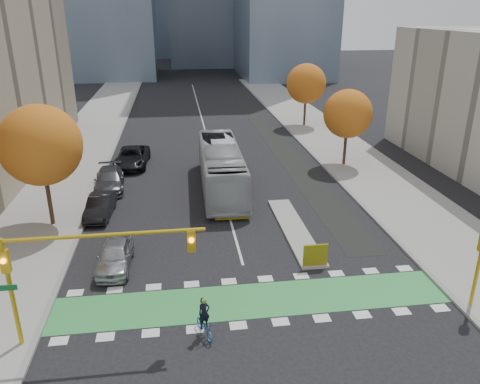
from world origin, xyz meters
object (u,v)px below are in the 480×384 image
object	(u,v)px
traffic_signal_west	(72,261)
parked_car_b	(100,206)
tree_east_far	(306,84)
traffic_signal_east	(480,258)
bus	(221,167)
tree_west	(41,145)
parked_car_c	(109,180)
cyclist	(204,323)
tree_east_near	(348,114)
parked_car_d	(132,157)
parked_car_a	(115,255)
hazard_board	(316,255)

from	to	relation	value
traffic_signal_west	parked_car_b	world-z (taller)	traffic_signal_west
tree_east_far	traffic_signal_east	bearing A→B (deg)	-92.97
bus	traffic_signal_east	bearing A→B (deg)	-58.48
tree_west	parked_car_c	bearing A→B (deg)	65.50
traffic_signal_east	traffic_signal_west	bearing A→B (deg)	-179.99
bus	cyclist	bearing A→B (deg)	-96.97
parked_car_b	parked_car_c	size ratio (longest dim) A/B	0.82
tree_east_near	parked_car_d	world-z (taller)	tree_east_near
tree_west	traffic_signal_east	world-z (taller)	tree_west
parked_car_b	tree_east_far	bearing A→B (deg)	52.84
tree_west	tree_east_near	size ratio (longest dim) A/B	1.16
parked_car_a	parked_car_d	world-z (taller)	parked_car_d
hazard_board	traffic_signal_west	size ratio (longest dim) A/B	0.16
hazard_board	tree_east_far	world-z (taller)	tree_east_far
parked_car_a	hazard_board	bearing A→B (deg)	-6.10
tree_west	cyclist	world-z (taller)	tree_west
parked_car_a	tree_east_near	bearing A→B (deg)	42.17
traffic_signal_east	parked_car_d	xyz separation A→B (m)	(-18.14, 25.02, -1.89)
parked_car_b	bus	bearing A→B (deg)	28.55
hazard_board	tree_east_far	bearing A→B (deg)	75.88
traffic_signal_west	parked_car_d	xyz separation A→B (m)	(0.29, 25.03, -3.19)
tree_west	parked_car_b	distance (m)	5.85
tree_east_far	parked_car_b	bearing A→B (deg)	-130.94
traffic_signal_west	bus	distance (m)	19.68
traffic_signal_east	bus	xyz separation A→B (m)	(-10.51, 17.87, -0.89)
tree_west	traffic_signal_west	world-z (taller)	tree_west
traffic_signal_east	bus	distance (m)	20.75
traffic_signal_west	cyclist	size ratio (longest dim) A/B	4.43
hazard_board	parked_car_b	world-z (taller)	parked_car_b
traffic_signal_west	cyclist	xyz separation A→B (m)	(5.35, -0.34, -3.39)
traffic_signal_west	parked_car_d	bearing A→B (deg)	89.34
tree_east_near	cyclist	size ratio (longest dim) A/B	3.67
tree_west	cyclist	bearing A→B (deg)	-53.77
hazard_board	parked_car_b	distance (m)	15.82
parked_car_a	parked_car_d	xyz separation A→B (m)	(-0.46, 18.73, 0.08)
tree_west	parked_car_c	size ratio (longest dim) A/B	1.50
tree_east_far	parked_car_b	world-z (taller)	tree_east_far
bus	parked_car_b	size ratio (longest dim) A/B	2.94
tree_east_far	parked_car_b	distance (m)	33.12
traffic_signal_east	parked_car_b	bearing A→B (deg)	144.86
tree_east_near	parked_car_b	size ratio (longest dim) A/B	1.57
tree_west	traffic_signal_west	bearing A→B (deg)	-71.98
tree_east_far	cyclist	bearing A→B (deg)	-111.21
tree_east_near	parked_car_b	xyz separation A→B (m)	(-21.00, -8.78, -4.12)
tree_east_near	bus	xyz separation A→B (m)	(-12.01, -4.63, -3.02)
tree_west	tree_east_far	distance (m)	35.73
tree_west	bus	bearing A→B (deg)	24.10
traffic_signal_west	hazard_board	bearing A→B (deg)	21.55
traffic_signal_west	tree_east_far	bearing A→B (deg)	62.05
bus	parked_car_b	distance (m)	9.97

